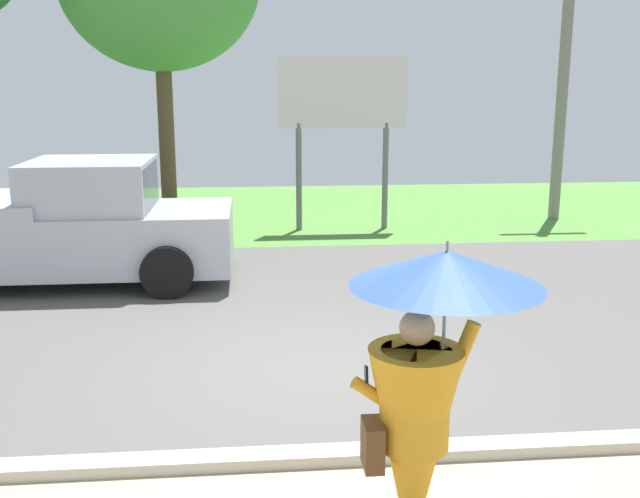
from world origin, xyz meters
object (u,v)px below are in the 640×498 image
Objects in this scene: pickup_truck at (62,227)px; utility_pole at (564,68)px; roadside_billboard at (343,106)px; monk_pedestrian at (423,390)px.

utility_pole is at bearing 20.42° from pickup_truck.
roadside_billboard is (4.77, 3.71, 1.68)m from pickup_truck.
pickup_truck is 6.27m from roadside_billboard.
roadside_billboard is at bearing -171.57° from utility_pole.
roadside_billboard is (-4.90, -0.73, -0.75)m from utility_pole.
roadside_billboard reaches higher than pickup_truck.
pickup_truck is at bearing -155.34° from utility_pole.
monk_pedestrian reaches higher than pickup_truck.
pickup_truck is 1.49× the size of roadside_billboard.
utility_pole is 1.79× the size of roadside_billboard.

